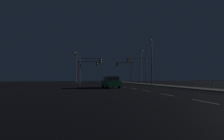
# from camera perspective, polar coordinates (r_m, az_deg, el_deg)

# --- Properties ---
(ground_plane) EXTENTS (112.00, 112.00, 0.00)m
(ground_plane) POSITION_cam_1_polar(r_m,az_deg,el_deg) (21.92, 7.03, -6.36)
(ground_plane) COLOR black
(ground_plane) RESTS_ON ground
(sidewalk_right) EXTENTS (2.42, 77.00, 0.14)m
(sidewalk_right) POSITION_cam_1_polar(r_m,az_deg,el_deg) (25.30, 23.07, -5.52)
(sidewalk_right) COLOR #9E937F
(sidewalk_right) RESTS_ON ground
(lane_markings_center) EXTENTS (0.14, 50.00, 0.01)m
(lane_markings_center) POSITION_cam_1_polar(r_m,az_deg,el_deg) (25.24, 4.41, -5.89)
(lane_markings_center) COLOR silver
(lane_markings_center) RESTS_ON ground
(lane_edge_line) EXTENTS (0.14, 53.00, 0.01)m
(lane_edge_line) POSITION_cam_1_polar(r_m,az_deg,el_deg) (28.84, 14.91, -5.42)
(lane_edge_line) COLOR silver
(lane_edge_line) RESTS_ON ground
(car) EXTENTS (1.99, 4.47, 1.57)m
(car) POSITION_cam_1_polar(r_m,az_deg,el_deg) (22.84, -0.44, -4.17)
(car) COLOR #14592D
(car) RESTS_ON ground
(traffic_light_far_left) EXTENTS (4.11, 0.50, 5.38)m
(traffic_light_far_left) POSITION_cam_1_polar(r_m,az_deg,el_deg) (32.71, 9.04, 1.74)
(traffic_light_far_left) COLOR #2D3033
(traffic_light_far_left) RESTS_ON sidewalk_right
(traffic_light_mid_right) EXTENTS (4.06, 0.36, 5.35)m
(traffic_light_mid_right) POSITION_cam_1_polar(r_m,az_deg,el_deg) (31.41, -7.85, 1.61)
(traffic_light_mid_right) COLOR #2D3033
(traffic_light_mid_right) RESTS_ON ground
(traffic_light_far_center) EXTENTS (3.79, 0.42, 5.48)m
(traffic_light_far_center) POSITION_cam_1_polar(r_m,az_deg,el_deg) (42.40, 4.43, 0.74)
(traffic_light_far_center) COLOR #2D3033
(traffic_light_far_center) RESTS_ON sidewalk_right
(traffic_light_overhead_east) EXTENTS (4.12, 0.71, 5.15)m
(traffic_light_overhead_east) POSITION_cam_1_polar(r_m,az_deg,el_deg) (35.61, -8.58, 0.89)
(traffic_light_overhead_east) COLOR #4C4C51
(traffic_light_overhead_east) RESTS_ON ground
(traffic_light_near_right) EXTENTS (4.31, 0.57, 5.39)m
(traffic_light_near_right) POSITION_cam_1_polar(r_m,az_deg,el_deg) (41.23, 4.69, 0.80)
(traffic_light_near_right) COLOR #38383D
(traffic_light_near_right) RESTS_ON sidewalk_right
(street_lamp_median) EXTENTS (0.77, 1.93, 7.66)m
(street_lamp_median) POSITION_cam_1_polar(r_m,az_deg,el_deg) (38.88, 10.10, 2.18)
(street_lamp_median) COLOR #4C4C51
(street_lamp_median) RESTS_ON sidewalk_right
(street_lamp_across_street) EXTENTS (1.78, 1.20, 7.71)m
(street_lamp_across_street) POSITION_cam_1_polar(r_m,az_deg,el_deg) (45.35, -12.57, 1.35)
(street_lamp_across_street) COLOR #4C4C51
(street_lamp_across_street) RESTS_ON ground
(street_lamp_corner) EXTENTS (1.21, 1.61, 8.33)m
(street_lamp_corner) POSITION_cam_1_polar(r_m,az_deg,el_deg) (31.56, 13.53, 4.00)
(street_lamp_corner) COLOR #2D3033
(street_lamp_corner) RESTS_ON sidewalk_right
(street_lamp_far_end) EXTENTS (1.28, 1.56, 6.95)m
(street_lamp_far_end) POSITION_cam_1_polar(r_m,az_deg,el_deg) (36.03, -11.87, 1.75)
(street_lamp_far_end) COLOR #2D3033
(street_lamp_far_end) RESTS_ON ground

